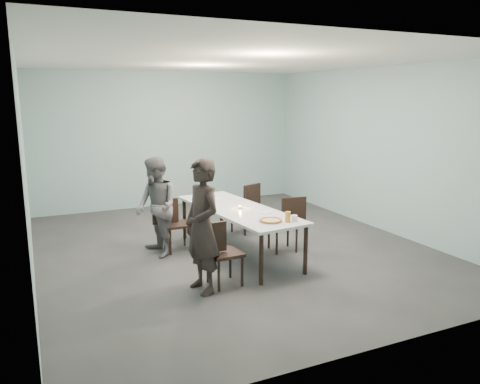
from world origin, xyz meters
name	(u,v)px	position (x,y,z in m)	size (l,w,h in m)	color
ground	(232,248)	(0.00, 0.00, 0.00)	(7.00, 7.00, 0.00)	#333335
room_shell	(231,124)	(0.00, 0.00, 2.03)	(6.02, 7.02, 3.01)	#91B4B6
table	(238,212)	(-0.04, -0.34, 0.69)	(1.18, 2.68, 0.75)	white
chair_near_left	(219,249)	(-0.78, -1.38, 0.50)	(0.62, 0.45, 0.87)	black
chair_far_left	(172,221)	(-0.93, 0.25, 0.50)	(0.61, 0.42, 0.87)	black
chair_near_right	(287,220)	(0.77, -0.48, 0.50)	(0.63, 0.47, 0.87)	black
chair_far_right	(248,205)	(0.67, 0.77, 0.50)	(0.65, 0.54, 0.87)	black
diner_near	(202,226)	(-1.03, -1.45, 0.86)	(0.62, 0.41, 1.71)	black
diner_far	(156,207)	(-1.21, 0.16, 0.78)	(0.76, 0.59, 1.56)	slate
pizza	(271,221)	(0.03, -1.28, 0.77)	(0.34, 0.34, 0.04)	white
side_plate	(266,213)	(0.21, -0.79, 0.76)	(0.18, 0.18, 0.01)	white
beer_glass	(288,217)	(0.24, -1.39, 0.82)	(0.08, 0.08, 0.15)	orange
water_tumbler	(295,218)	(0.34, -1.39, 0.80)	(0.08, 0.08, 0.09)	silver
tealight	(240,208)	(-0.03, -0.40, 0.77)	(0.06, 0.06, 0.05)	silver
amber_tumbler	(213,198)	(-0.18, 0.36, 0.79)	(0.07, 0.07, 0.08)	orange
menu	(210,199)	(-0.20, 0.46, 0.75)	(0.30, 0.22, 0.01)	silver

